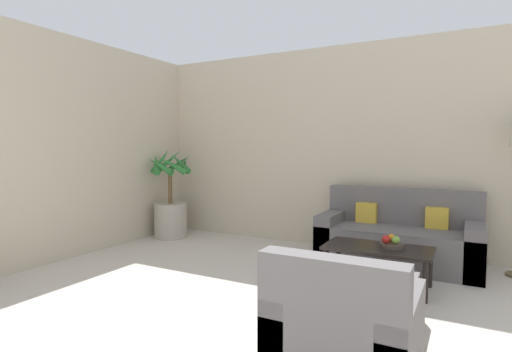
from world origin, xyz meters
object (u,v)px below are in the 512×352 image
Objects in this scene: potted_palm at (171,207)px; apple_red at (386,239)px; coffee_table at (377,252)px; apple_green at (396,240)px; fruit_bowl at (392,245)px; ottoman at (377,297)px; orange_fruit at (391,238)px; armchair at (345,329)px; sofa_loveseat at (398,239)px.

apple_red is (3.27, -0.73, 0.01)m from potted_palm.
apple_green is at bearing 5.16° from coffee_table.
fruit_bowl reaches higher than ottoman.
orange_fruit reaches higher than coffee_table.
armchair is (0.13, -1.59, -0.09)m from coffee_table.
sofa_loveseat is 7.77× the size of fruit_bowl.
armchair is (-0.03, -1.60, -0.22)m from apple_green.
fruit_bowl is at bearing 13.06° from coffee_table.
armchair is 1.42× the size of ottoman.
fruit_bowl is at bearing -73.58° from orange_fruit.
fruit_bowl is 2.94× the size of apple_green.
coffee_table is 12.78× the size of apple_red.
ottoman is at bearing -91.16° from apple_green.
apple_red is 1.04× the size of orange_fruit.
sofa_loveseat reaches higher than apple_green.
apple_red is (0.08, -0.00, 0.13)m from coffee_table.
ottoman is (0.07, -0.75, -0.30)m from apple_red.
fruit_bowl is (0.07, -0.84, 0.12)m from sofa_loveseat.
orange_fruit is 0.09× the size of armchair.
potted_palm reaches higher than orange_fruit.
apple_green is (0.04, -0.01, 0.06)m from fruit_bowl.
fruit_bowl is at bearing 32.88° from apple_red.
apple_green is at bearing 88.84° from ottoman.
armchair is (0.02, -1.68, -0.22)m from orange_fruit.
apple_green is (0.16, 0.01, 0.13)m from coffee_table.
sofa_loveseat is 1.63m from ottoman.
sofa_loveseat is (3.25, 0.15, -0.17)m from potted_palm.
coffee_table is 1.71× the size of ottoman.
coffee_table is at bearing 177.62° from apple_red.
armchair is 0.84m from ottoman.
fruit_bowl is 0.82m from ottoman.
potted_palm is at bearing 167.48° from apple_red.
orange_fruit is (3.30, -0.63, 0.01)m from potted_palm.
apple_green is at bearing -22.89° from fruit_bowl.
sofa_loveseat is at bearing 94.97° from fruit_bowl.
potted_palm is 2.32× the size of ottoman.
potted_palm is at bearing 156.20° from ottoman.
apple_red is at bearing -168.25° from apple_green.
apple_red is at bearing -88.54° from sofa_loveseat.
fruit_bowl is at bearing -11.79° from potted_palm.
fruit_bowl reaches higher than coffee_table.
fruit_bowl is 0.09m from orange_fruit.
sofa_loveseat is at bearing 93.29° from ottoman.
apple_red is 0.13× the size of ottoman.
sofa_loveseat is 0.89m from apple_red.
potted_palm is 3.27m from coffee_table.
coffee_table is 1.60m from armchair.
armchair reaches higher than apple_red.
coffee_table is 12.98× the size of apple_green.
apple_red is 0.10m from orange_fruit.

